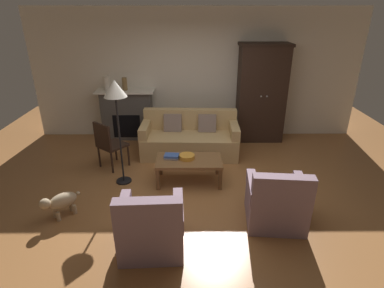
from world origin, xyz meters
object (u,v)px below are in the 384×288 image
Objects in this scene: fireplace at (127,114)px; side_chair_wooden at (108,143)px; couch at (190,139)px; armchair_near_left at (151,228)px; mantel_vase_bronze at (125,84)px; dog at (61,202)px; coffee_table at (189,162)px; armchair_near_right at (276,203)px; mantel_vase_cream at (107,83)px; floor_lamp at (115,95)px; book_stack at (172,156)px; fruit_bowl at (187,157)px; armoire at (261,93)px.

fireplace reaches higher than side_chair_wooden.
couch is 2.21× the size of armchair_near_left.
mantel_vase_bronze is 0.58× the size of dog.
armchair_near_left reaches higher than coffee_table.
mantel_vase_cream is at bearing 133.44° from armchair_near_right.
floor_lamp reaches higher than mantel_vase_cream.
book_stack is 1.36m from floor_lamp.
fruit_bowl reaches higher than dog.
floor_lamp reaches higher than dog.
book_stack is (1.09, -1.94, -0.12)m from fireplace.
fruit_bowl is at bearing -48.37° from mantel_vase_cream.
book_stack is (-0.26, 0.02, -0.00)m from fruit_bowl.
fireplace is 0.60× the size of armoire.
coffee_table is 0.31m from book_stack.
couch is at bearing 23.06° from side_chair_wooden.
armchair_near_right is (2.95, -3.12, -0.96)m from mantel_vase_cream.
armoire is at bearing 35.45° from floor_lamp.
mantel_vase_bronze is 0.31× the size of armchair_near_right.
fireplace is at bearing 124.69° from coffee_table.
floor_lamp is (-0.83, -0.05, 1.07)m from book_stack.
armchair_near_right is at bearing -46.56° from mantel_vase_cream.
book_stack is at bearing -60.54° from mantel_vase_bronze.
fireplace is 0.80m from mantel_vase_cream.
fruit_bowl is at bearing -55.51° from fireplace.
armchair_near_right is at bearing -50.48° from mantel_vase_bronze.
side_chair_wooden is at bearing 160.74° from coffee_table.
floor_lamp is at bearing -178.23° from fruit_bowl.
coffee_table is at bearing 74.46° from armchair_near_left.
mantel_vase_cream is 2.09m from floor_lamp.
fruit_bowl is at bearing 75.87° from armchair_near_left.
armchair_near_right is 0.50× the size of floor_lamp.
armchair_near_right is (1.17, -2.28, -0.00)m from couch.
armoire is at bearing 26.60° from couch.
mantel_vase_cream is 4.40m from armchair_near_right.
side_chair_wooden is 1.55m from dog.
couch is 7.21× the size of mantel_vase_bronze.
armchair_near_left is at bearing -67.72° from floor_lamp.
couch reaches higher than dog.
book_stack is (-0.31, -1.09, 0.14)m from couch.
mantel_vase_cream reaches higher than couch.
armchair_near_left and armchair_near_right have the same top height.
armchair_near_right is (2.57, -3.14, -0.25)m from fireplace.
fireplace is 0.72× the size of floor_lamp.
floor_lamp reaches higher than armchair_near_right.
armchair_near_left is at bearing -25.94° from dog.
mantel_vase_bronze is at bearing 86.78° from side_chair_wooden.
mantel_vase_bronze is (-1.40, 0.84, 0.94)m from couch.
coffee_table is at bearing -129.25° from armoire.
couch is at bearing -25.23° from mantel_vase_cream.
armoire is (2.95, -0.08, 0.49)m from fireplace.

